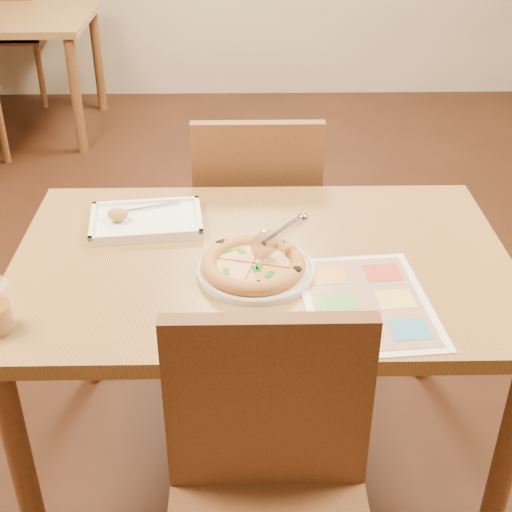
{
  "coord_description": "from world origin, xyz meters",
  "views": [
    {
      "loc": [
        -0.05,
        -1.58,
        1.69
      ],
      "look_at": [
        -0.02,
        -0.07,
        0.77
      ],
      "focal_mm": 50.0,
      "sensor_mm": 36.0,
      "label": 1
    }
  ],
  "objects_px": {
    "chair_near": "(269,480)",
    "pizza": "(253,264)",
    "chair_far": "(257,205)",
    "bg_chair_far": "(8,21)",
    "pizza_cutter": "(278,236)",
    "plate": "(256,270)",
    "dining_table": "(262,285)",
    "menu": "(367,302)",
    "appetizer_tray": "(144,222)"
  },
  "relations": [
    {
      "from": "chair_far",
      "to": "chair_near",
      "type": "bearing_deg",
      "value": 90.0
    },
    {
      "from": "chair_far",
      "to": "pizza",
      "type": "distance_m",
      "value": 0.7
    },
    {
      "from": "bg_chair_far",
      "to": "menu",
      "type": "xyz_separation_m",
      "value": [
        1.84,
        -3.51,
        0.16
      ]
    },
    {
      "from": "appetizer_tray",
      "to": "chair_far",
      "type": "bearing_deg",
      "value": 52.02
    },
    {
      "from": "pizza",
      "to": "pizza_cutter",
      "type": "height_order",
      "value": "pizza_cutter"
    },
    {
      "from": "chair_near",
      "to": "pizza",
      "type": "distance_m",
      "value": 0.55
    },
    {
      "from": "chair_near",
      "to": "pizza",
      "type": "xyz_separation_m",
      "value": [
        -0.02,
        0.52,
        0.18
      ]
    },
    {
      "from": "pizza_cutter",
      "to": "bg_chair_far",
      "type": "bearing_deg",
      "value": 85.31
    },
    {
      "from": "chair_near",
      "to": "appetizer_tray",
      "type": "xyz_separation_m",
      "value": [
        -0.33,
        0.79,
        0.16
      ]
    },
    {
      "from": "dining_table",
      "to": "chair_near",
      "type": "distance_m",
      "value": 0.61
    },
    {
      "from": "dining_table",
      "to": "plate",
      "type": "relative_size",
      "value": 4.39
    },
    {
      "from": "dining_table",
      "to": "menu",
      "type": "bearing_deg",
      "value": -40.58
    },
    {
      "from": "dining_table",
      "to": "bg_chair_far",
      "type": "distance_m",
      "value": 3.67
    },
    {
      "from": "chair_far",
      "to": "pizza_cutter",
      "type": "relative_size",
      "value": 3.33
    },
    {
      "from": "chair_near",
      "to": "dining_table",
      "type": "bearing_deg",
      "value": 90.0
    },
    {
      "from": "chair_near",
      "to": "chair_far",
      "type": "relative_size",
      "value": 1.0
    },
    {
      "from": "plate",
      "to": "appetizer_tray",
      "type": "relative_size",
      "value": 0.9
    },
    {
      "from": "chair_near",
      "to": "plate",
      "type": "distance_m",
      "value": 0.55
    },
    {
      "from": "bg_chair_far",
      "to": "pizza",
      "type": "relative_size",
      "value": 1.79
    },
    {
      "from": "chair_near",
      "to": "menu",
      "type": "relative_size",
      "value": 1.14
    },
    {
      "from": "chair_near",
      "to": "chair_far",
      "type": "distance_m",
      "value": 1.2
    },
    {
      "from": "plate",
      "to": "appetizer_tray",
      "type": "distance_m",
      "value": 0.4
    },
    {
      "from": "dining_table",
      "to": "chair_far",
      "type": "height_order",
      "value": "chair_far"
    },
    {
      "from": "dining_table",
      "to": "appetizer_tray",
      "type": "bearing_deg",
      "value": 150.64
    },
    {
      "from": "chair_far",
      "to": "bg_chair_far",
      "type": "height_order",
      "value": "same"
    },
    {
      "from": "bg_chair_far",
      "to": "pizza_cutter",
      "type": "height_order",
      "value": "bg_chair_far"
    },
    {
      "from": "pizza",
      "to": "appetizer_tray",
      "type": "relative_size",
      "value": 0.8
    },
    {
      "from": "menu",
      "to": "dining_table",
      "type": "bearing_deg",
      "value": 139.42
    },
    {
      "from": "plate",
      "to": "pizza",
      "type": "relative_size",
      "value": 1.13
    },
    {
      "from": "menu",
      "to": "plate",
      "type": "bearing_deg",
      "value": 152.44
    },
    {
      "from": "plate",
      "to": "pizza",
      "type": "height_order",
      "value": "pizza"
    },
    {
      "from": "chair_far",
      "to": "menu",
      "type": "distance_m",
      "value": 0.86
    },
    {
      "from": "plate",
      "to": "menu",
      "type": "distance_m",
      "value": 0.29
    },
    {
      "from": "bg_chair_far",
      "to": "appetizer_tray",
      "type": "relative_size",
      "value": 1.42
    },
    {
      "from": "plate",
      "to": "pizza",
      "type": "bearing_deg",
      "value": -139.54
    },
    {
      "from": "pizza_cutter",
      "to": "menu",
      "type": "distance_m",
      "value": 0.28
    },
    {
      "from": "dining_table",
      "to": "plate",
      "type": "height_order",
      "value": "plate"
    },
    {
      "from": "chair_far",
      "to": "menu",
      "type": "height_order",
      "value": "chair_far"
    },
    {
      "from": "chair_far",
      "to": "plate",
      "type": "relative_size",
      "value": 1.59
    },
    {
      "from": "chair_far",
      "to": "menu",
      "type": "bearing_deg",
      "value": 106.7
    },
    {
      "from": "appetizer_tray",
      "to": "menu",
      "type": "bearing_deg",
      "value": -34.53
    },
    {
      "from": "pizza",
      "to": "pizza_cutter",
      "type": "bearing_deg",
      "value": 33.59
    },
    {
      "from": "chair_far",
      "to": "plate",
      "type": "xyz_separation_m",
      "value": [
        -0.02,
        -0.67,
        0.16
      ]
    },
    {
      "from": "bg_chair_far",
      "to": "plate",
      "type": "xyz_separation_m",
      "value": [
        1.58,
        -3.37,
        0.16
      ]
    },
    {
      "from": "chair_far",
      "to": "bg_chair_far",
      "type": "bearing_deg",
      "value": -59.35
    },
    {
      "from": "pizza_cutter",
      "to": "appetizer_tray",
      "type": "distance_m",
      "value": 0.43
    },
    {
      "from": "bg_chair_far",
      "to": "dining_table",
      "type": "bearing_deg",
      "value": 115.85
    },
    {
      "from": "chair_near",
      "to": "plate",
      "type": "xyz_separation_m",
      "value": [
        -0.02,
        0.53,
        0.16
      ]
    },
    {
      "from": "pizza_cutter",
      "to": "appetizer_tray",
      "type": "xyz_separation_m",
      "value": [
        -0.37,
        0.22,
        -0.08
      ]
    },
    {
      "from": "bg_chair_far",
      "to": "pizza_cutter",
      "type": "distance_m",
      "value": 3.73
    }
  ]
}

